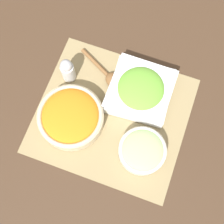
% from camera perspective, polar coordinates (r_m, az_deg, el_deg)
% --- Properties ---
extents(ground_plane, '(3.00, 3.00, 0.00)m').
position_cam_1_polar(ground_plane, '(0.96, -0.00, -0.59)').
color(ground_plane, '#422D1E').
extents(placemat, '(0.45, 0.41, 0.00)m').
position_cam_1_polar(placemat, '(0.96, -0.00, -0.56)').
color(placemat, '#937F56').
rests_on(placemat, ground_plane).
extents(lettuce_bowl, '(0.19, 0.19, 0.07)m').
position_cam_1_polar(lettuce_bowl, '(0.95, 5.22, 3.98)').
color(lettuce_bowl, white).
rests_on(lettuce_bowl, placemat).
extents(carrot_bowl, '(0.20, 0.20, 0.07)m').
position_cam_1_polar(carrot_bowl, '(0.93, -7.55, -0.85)').
color(carrot_bowl, beige).
rests_on(carrot_bowl, placemat).
extents(cucumber_bowl, '(0.14, 0.14, 0.06)m').
position_cam_1_polar(cucumber_bowl, '(0.90, 5.56, -7.04)').
color(cucumber_bowl, silver).
rests_on(cucumber_bowl, placemat).
extents(wooden_spoon, '(0.18, 0.11, 0.03)m').
position_cam_1_polar(wooden_spoon, '(0.99, -0.29, 6.39)').
color(wooden_spoon, brown).
rests_on(wooden_spoon, placemat).
extents(pepper_shaker, '(0.04, 0.04, 0.10)m').
position_cam_1_polar(pepper_shaker, '(0.96, -8.12, 7.59)').
color(pepper_shaker, silver).
rests_on(pepper_shaker, placemat).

